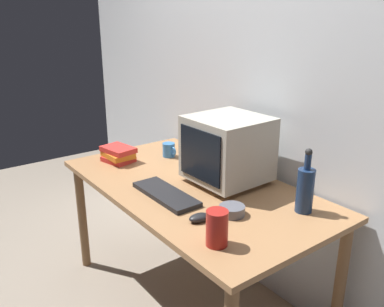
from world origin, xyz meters
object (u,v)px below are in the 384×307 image
object	(u,v)px
bottle_tall	(305,188)
bottle_short	(192,150)
metal_canister	(217,228)
cd_spindle	(232,210)
crt_monitor	(227,149)
computer_mouse	(199,218)
book_stack	(118,154)
mug	(169,150)
keyboard	(166,194)

from	to	relation	value
bottle_tall	bottle_short	world-z (taller)	bottle_tall
bottle_short	metal_canister	world-z (taller)	bottle_short
bottle_short	cd_spindle	distance (m)	0.76
metal_canister	cd_spindle	bearing A→B (deg)	124.66
crt_monitor	cd_spindle	world-z (taller)	crt_monitor
cd_spindle	computer_mouse	bearing A→B (deg)	-104.97
crt_monitor	book_stack	world-z (taller)	crt_monitor
mug	computer_mouse	bearing A→B (deg)	-25.17
computer_mouse	keyboard	bearing A→B (deg)	-176.87
book_stack	cd_spindle	bearing A→B (deg)	5.08
bottle_tall	mug	distance (m)	1.03
bottle_short	mug	distance (m)	0.17
keyboard	computer_mouse	world-z (taller)	computer_mouse
computer_mouse	bottle_tall	distance (m)	0.51
bottle_tall	book_stack	size ratio (longest dim) A/B	1.36
bottle_tall	cd_spindle	size ratio (longest dim) A/B	2.59
computer_mouse	mug	bearing A→B (deg)	162.51
bottle_tall	computer_mouse	bearing A→B (deg)	-115.70
keyboard	metal_canister	distance (m)	0.52
book_stack	metal_canister	size ratio (longest dim) A/B	1.52
keyboard	bottle_short	bearing A→B (deg)	129.62
bottle_tall	bottle_short	bearing A→B (deg)	179.96
mug	cd_spindle	world-z (taller)	mug
computer_mouse	bottle_tall	xyz separation A→B (m)	(0.22, 0.45, 0.10)
keyboard	bottle_short	xyz separation A→B (m)	(-0.35, 0.43, 0.06)
crt_monitor	book_stack	size ratio (longest dim) A/B	1.73
crt_monitor	keyboard	distance (m)	0.41
bottle_tall	book_stack	world-z (taller)	bottle_tall
keyboard	book_stack	size ratio (longest dim) A/B	1.84
computer_mouse	metal_canister	world-z (taller)	metal_canister
keyboard	metal_canister	world-z (taller)	metal_canister
book_stack	mug	size ratio (longest dim) A/B	1.90
crt_monitor	bottle_short	size ratio (longest dim) A/B	2.11
book_stack	metal_canister	bearing A→B (deg)	-6.94
cd_spindle	metal_canister	world-z (taller)	metal_canister
bottle_short	book_stack	xyz separation A→B (m)	(-0.26, -0.38, -0.02)
computer_mouse	bottle_short	distance (m)	0.80
computer_mouse	bottle_tall	size ratio (longest dim) A/B	0.32
bottle_tall	book_stack	bearing A→B (deg)	-161.61
bottle_tall	bottle_short	size ratio (longest dim) A/B	1.67
keyboard	mug	size ratio (longest dim) A/B	3.50
book_stack	crt_monitor	bearing A→B (deg)	25.77
crt_monitor	computer_mouse	bearing A→B (deg)	-56.52
metal_canister	book_stack	bearing A→B (deg)	173.06
bottle_short	crt_monitor	bearing A→B (deg)	-8.44
bottle_short	cd_spindle	world-z (taller)	bottle_short
crt_monitor	mug	world-z (taller)	crt_monitor
book_stack	mug	bearing A→B (deg)	69.61
metal_canister	keyboard	bearing A→B (deg)	170.11
computer_mouse	book_stack	size ratio (longest dim) A/B	0.44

